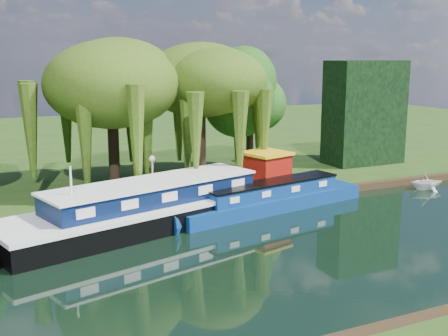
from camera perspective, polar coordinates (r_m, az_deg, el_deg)
ground at (r=24.67m, az=-0.60°, el=-9.68°), size 120.00×120.00×0.00m
far_bank at (r=56.42m, az=-15.15°, el=2.23°), size 120.00×52.00×0.45m
dutch_barge at (r=30.52m, az=-5.28°, el=-3.62°), size 19.16×8.92×3.95m
narrowboat at (r=32.79m, az=4.89°, el=-3.14°), size 12.77×4.31×1.84m
white_cruiser at (r=40.11m, az=19.80°, el=-2.04°), size 2.80×2.56×1.26m
willow_left at (r=36.09m, az=-11.38°, el=8.22°), size 7.51×7.51×9.01m
willow_right at (r=36.74m, az=-2.44°, el=7.80°), size 6.87×6.87×8.37m
tree_far_right at (r=41.25m, az=2.68°, el=7.13°), size 4.73×4.73×7.75m
conifer_hedge at (r=45.34m, az=14.07°, el=5.50°), size 6.00×3.00×8.00m
lamppost at (r=33.63m, az=-7.30°, el=0.26°), size 0.36×0.36×2.56m
mooring_posts at (r=31.71m, az=-7.78°, el=-3.16°), size 19.16×0.16×1.00m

